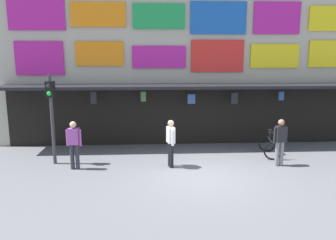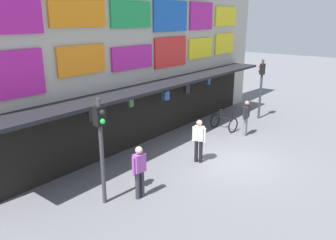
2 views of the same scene
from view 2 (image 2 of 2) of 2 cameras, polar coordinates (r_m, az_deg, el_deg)
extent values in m
plane|color=slate|center=(13.12, 10.89, -6.84)|extent=(80.00, 80.00, 0.00)
cube|color=#B2AD9E|center=(14.71, -4.58, 12.18)|extent=(18.00, 1.20, 8.00)
cube|color=black|center=(14.06, -0.52, 6.24)|extent=(15.30, 1.40, 0.12)
cube|color=#B71E93|center=(10.39, -26.60, 16.76)|extent=(2.26, 0.08, 1.33)
cube|color=orange|center=(11.69, -15.24, 17.59)|extent=(2.23, 0.08, 0.98)
cube|color=green|center=(13.32, -6.34, 17.69)|extent=(2.14, 0.08, 1.01)
cube|color=blue|center=(15.17, 0.50, 17.52)|extent=(2.34, 0.08, 1.32)
cube|color=#B71E93|center=(17.18, 5.79, 17.43)|extent=(1.97, 0.08, 1.31)
cube|color=yellow|center=(19.29, 9.93, 17.21)|extent=(2.17, 0.08, 1.01)
cube|color=#B71E93|center=(10.50, -25.30, 7.07)|extent=(1.96, 0.08, 1.38)
cube|color=orange|center=(11.77, -14.63, 9.99)|extent=(1.96, 0.08, 0.99)
cube|color=#B71E93|center=(13.40, -6.11, 10.66)|extent=(2.24, 0.08, 0.91)
cube|color=red|center=(15.24, 0.48, 11.68)|extent=(2.23, 0.08, 1.33)
cube|color=yellow|center=(17.24, 5.63, 12.25)|extent=(2.08, 0.08, 1.00)
cube|color=yellow|center=(19.34, 9.71, 12.90)|extent=(1.95, 0.08, 1.13)
cylinder|color=black|center=(11.46, -13.30, 2.57)|extent=(0.02, 0.02, 0.14)
cube|color=#232328|center=(11.54, -13.20, 1.05)|extent=(0.24, 0.14, 0.50)
cylinder|color=black|center=(12.83, -6.53, 4.40)|extent=(0.02, 0.02, 0.16)
cube|color=#477042|center=(12.89, -6.49, 3.18)|extent=(0.21, 0.13, 0.40)
cylinder|color=black|center=(14.16, -0.40, 5.53)|extent=(0.02, 0.02, 0.26)
cube|color=#2D5693|center=(14.23, -0.39, 4.25)|extent=(0.31, 0.18, 0.39)
cylinder|color=black|center=(15.72, 3.23, 6.75)|extent=(0.02, 0.02, 0.22)
cube|color=#232328|center=(15.78, 3.21, 5.50)|extent=(0.29, 0.18, 0.48)
cylinder|color=black|center=(17.39, 7.02, 7.69)|extent=(0.02, 0.02, 0.20)
cube|color=#2D5693|center=(17.44, 6.99, 6.76)|extent=(0.22, 0.13, 0.37)
cube|color=black|center=(14.80, -2.56, 1.40)|extent=(15.30, 0.04, 2.50)
cylinder|color=#38383D|center=(9.63, -11.37, -5.58)|extent=(0.12, 0.12, 3.20)
cube|color=black|center=(9.27, -11.77, 0.70)|extent=(0.30, 0.26, 0.56)
sphere|color=black|center=(9.13, -11.34, 1.33)|extent=(0.15, 0.15, 0.15)
sphere|color=#19DB3D|center=(9.21, -11.25, -0.23)|extent=(0.15, 0.15, 0.15)
cylinder|color=#38383D|center=(18.45, 15.72, 5.07)|extent=(0.12, 0.12, 3.20)
cube|color=black|center=(18.26, 16.00, 8.44)|extent=(0.32, 0.28, 0.56)
sphere|color=red|center=(18.27, 15.63, 8.89)|extent=(0.15, 0.15, 0.15)
sphere|color=black|center=(18.31, 15.57, 8.09)|extent=(0.15, 0.15, 0.15)
torus|color=black|center=(16.08, 11.18, -0.93)|extent=(0.72, 0.16, 0.72)
torus|color=black|center=(16.71, 8.12, -0.08)|extent=(0.72, 0.16, 0.72)
cylinder|color=black|center=(16.31, 9.66, 0.34)|extent=(0.19, 0.99, 0.05)
cylinder|color=black|center=(16.36, 9.23, 1.03)|extent=(0.04, 0.04, 0.35)
cube|color=black|center=(16.31, 9.26, 1.67)|extent=(0.13, 0.21, 0.06)
cylinder|color=black|center=(16.01, 11.02, 0.57)|extent=(0.04, 0.04, 0.50)
cylinder|color=black|center=(15.94, 11.07, 1.43)|extent=(0.44, 0.10, 0.04)
cylinder|color=#2D2D38|center=(10.19, -5.29, -11.21)|extent=(0.14, 0.14, 0.88)
cylinder|color=#2D2D38|center=(10.29, -4.50, -10.89)|extent=(0.14, 0.14, 0.88)
cube|color=#9E4CA8|center=(9.92, -4.99, -7.39)|extent=(0.39, 0.26, 0.56)
sphere|color=beige|center=(9.75, -5.06, -5.19)|extent=(0.22, 0.22, 0.22)
cylinder|color=#9E4CA8|center=(9.81, -5.99, -8.01)|extent=(0.09, 0.09, 0.56)
cylinder|color=#9E4CA8|center=(10.06, -4.01, -7.29)|extent=(0.09, 0.09, 0.56)
cylinder|color=black|center=(12.65, 4.90, -5.33)|extent=(0.14, 0.14, 0.88)
cylinder|color=black|center=(12.60, 5.68, -5.45)|extent=(0.14, 0.14, 0.88)
cube|color=white|center=(12.37, 5.38, -2.31)|extent=(0.30, 0.40, 0.56)
sphere|color=tan|center=(12.24, 5.43, -0.50)|extent=(0.22, 0.22, 0.22)
cylinder|color=white|center=(12.45, 4.41, -2.40)|extent=(0.09, 0.09, 0.56)
cylinder|color=white|center=(12.32, 6.34, -2.66)|extent=(0.09, 0.09, 0.56)
cylinder|color=gray|center=(15.69, 13.11, -1.21)|extent=(0.14, 0.14, 0.88)
cylinder|color=gray|center=(15.86, 13.30, -1.03)|extent=(0.14, 0.14, 0.88)
cube|color=#232328|center=(15.57, 13.38, 1.40)|extent=(0.39, 0.27, 0.56)
sphere|color=#A87A5B|center=(15.47, 13.49, 2.86)|extent=(0.22, 0.22, 0.22)
cylinder|color=#232328|center=(15.38, 13.14, 1.03)|extent=(0.09, 0.09, 0.56)
cylinder|color=#232328|center=(15.79, 13.60, 1.41)|extent=(0.09, 0.09, 0.56)
camera|label=1|loc=(10.49, 66.17, -0.44)|focal=36.11mm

